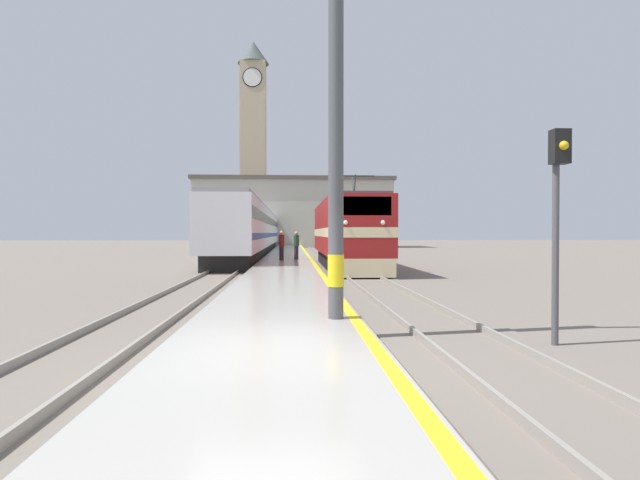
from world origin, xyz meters
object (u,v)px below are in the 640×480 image
object	(u,v)px
second_waiting_passenger	(281,245)
clock_tower	(253,138)
locomotive_train	(346,233)
catenary_mast	(339,98)
passenger_train	(256,230)
person_on_platform	(296,245)
signal_post	(558,201)

from	to	relation	value
second_waiting_passenger	clock_tower	xyz separation A→B (m)	(-5.28, 48.12, 15.24)
locomotive_train	catenary_mast	xyz separation A→B (m)	(-2.18, -18.74, 2.54)
second_waiting_passenger	clock_tower	bearing A→B (deg)	96.26
passenger_train	person_on_platform	size ratio (longest dim) A/B	27.38
catenary_mast	clock_tower	bearing A→B (deg)	95.68
passenger_train	second_waiting_passenger	bearing A→B (deg)	-81.13
locomotive_train	person_on_platform	size ratio (longest dim) A/B	8.46
catenary_mast	locomotive_train	bearing A→B (deg)	83.37
locomotive_train	clock_tower	size ratio (longest dim) A/B	0.46
signal_post	locomotive_train	bearing A→B (deg)	94.70
person_on_platform	clock_tower	xyz separation A→B (m)	(-6.16, 47.13, 15.26)
person_on_platform	signal_post	xyz separation A→B (m)	(4.40, -21.72, 1.28)
person_on_platform	second_waiting_passenger	size ratio (longest dim) A/B	0.98
catenary_mast	signal_post	distance (m)	4.33
passenger_train	catenary_mast	distance (m)	37.92
person_on_platform	signal_post	distance (m)	22.20
signal_post	person_on_platform	bearing A→B (deg)	101.45
locomotive_train	person_on_platform	bearing A→B (deg)	141.77
clock_tower	signal_post	distance (m)	71.05
second_waiting_passenger	clock_tower	world-z (taller)	clock_tower
second_waiting_passenger	signal_post	xyz separation A→B (m)	(5.28, -20.73, 1.26)
signal_post	clock_tower	bearing A→B (deg)	98.72
catenary_mast	clock_tower	distance (m)	69.46
person_on_platform	second_waiting_passenger	bearing A→B (deg)	-131.68
locomotive_train	catenary_mast	world-z (taller)	catenary_mast
second_waiting_passenger	signal_post	size ratio (longest dim) A/B	0.45
second_waiting_passenger	catenary_mast	bearing A→B (deg)	-85.72
person_on_platform	clock_tower	size ratio (longest dim) A/B	0.05
signal_post	catenary_mast	bearing A→B (deg)	168.35
locomotive_train	signal_post	world-z (taller)	locomotive_train
locomotive_train	catenary_mast	bearing A→B (deg)	-96.63
second_waiting_passenger	signal_post	distance (m)	21.43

